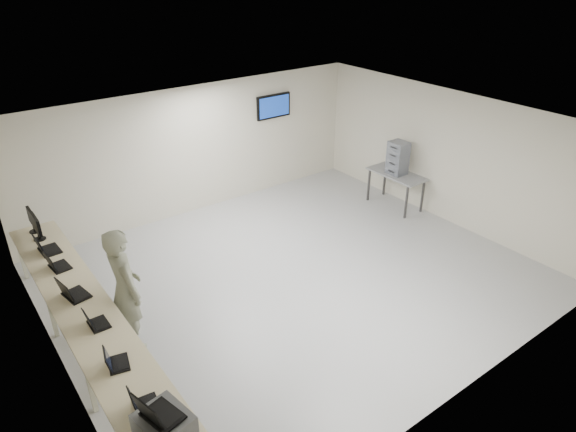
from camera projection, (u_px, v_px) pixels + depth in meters
room at (295, 205)px, 8.71m from camera, size 8.01×7.01×2.81m
workbench at (87, 314)px, 7.01m from camera, size 0.76×6.00×0.90m
laptop_on_box at (156, 414)px, 4.69m from camera, size 0.39×0.43×0.29m
laptop_0 at (142, 406)px, 5.42m from camera, size 0.33×0.38×0.28m
laptop_1 at (114, 362)px, 6.01m from camera, size 0.33×0.36×0.25m
laptop_2 at (94, 322)px, 6.65m from camera, size 0.27×0.32×0.25m
laptop_3 at (71, 293)px, 7.20m from camera, size 0.39×0.44×0.31m
laptop_4 at (56, 264)px, 7.86m from camera, size 0.33×0.38×0.28m
laptop_5 at (45, 248)px, 8.29m from camera, size 0.34×0.41×0.31m
monitor_near at (37, 226)px, 8.57m from camera, size 0.20×0.45×0.44m
monitor_far at (32, 219)px, 8.81m from camera, size 0.19×0.42×0.42m
soldier at (125, 289)px, 7.29m from camera, size 0.48×0.72×1.94m
side_table at (396, 176)px, 11.54m from camera, size 0.63×1.35×0.81m
storage_bins at (398, 158)px, 11.32m from camera, size 0.35×0.39×0.74m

